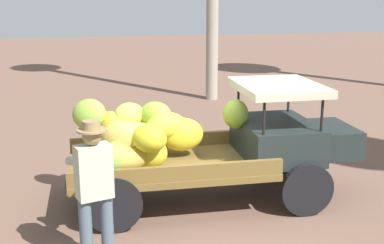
# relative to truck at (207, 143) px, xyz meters

# --- Properties ---
(ground_plane) EXTENTS (60.00, 60.00, 0.00)m
(ground_plane) POSITION_rel_truck_xyz_m (0.04, -0.26, -0.93)
(ground_plane) COLOR brown
(truck) EXTENTS (4.50, 1.82, 1.84)m
(truck) POSITION_rel_truck_xyz_m (0.00, 0.00, 0.00)
(truck) COLOR #1E2827
(truck) RESTS_ON ground
(farmer) EXTENTS (0.54, 0.50, 1.81)m
(farmer) POSITION_rel_truck_xyz_m (-1.74, -1.73, 0.10)
(farmer) COLOR #4B5D6B
(farmer) RESTS_ON ground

